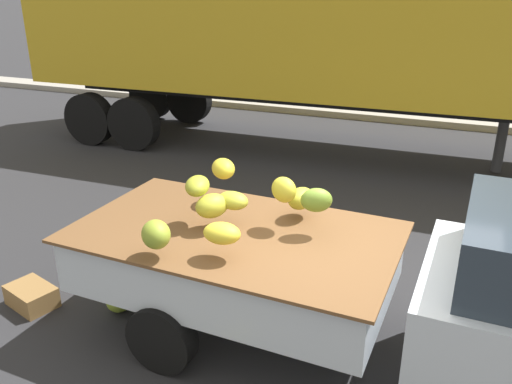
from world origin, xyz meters
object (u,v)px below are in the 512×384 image
Objects in this scene: pickup_truck at (474,302)px; fallen_banana_bunch_near_tailgate at (119,301)px; semi_trailer at (323,21)px; produce_crate at (32,296)px.

pickup_truck reaches higher than fallen_banana_bunch_near_tailgate.
semi_trailer reaches higher than pickup_truck.
semi_trailer reaches higher than fallen_banana_bunch_near_tailgate.
produce_crate is at bearing -162.76° from fallen_banana_bunch_near_tailgate.
pickup_truck is 10.22× the size of produce_crate.
produce_crate reaches higher than fallen_banana_bunch_near_tailgate.
semi_trailer is 6.66m from fallen_banana_bunch_near_tailgate.
produce_crate is (-0.91, -0.28, 0.01)m from fallen_banana_bunch_near_tailgate.
semi_trailer is at bearing 86.69° from fallen_banana_bunch_near_tailgate.
fallen_banana_bunch_near_tailgate is 0.95m from produce_crate.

